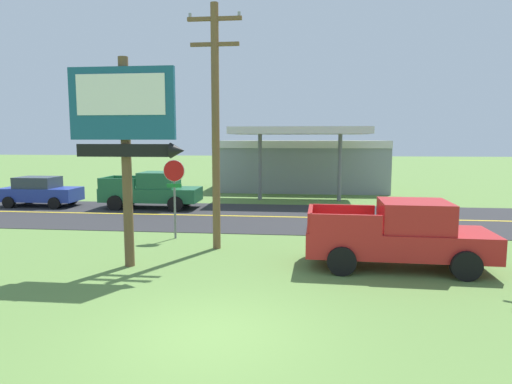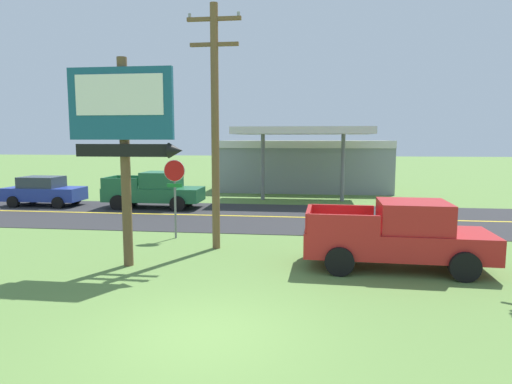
# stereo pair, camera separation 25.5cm
# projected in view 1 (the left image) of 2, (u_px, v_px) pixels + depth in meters

# --- Properties ---
(ground_plane) EXTENTS (180.00, 180.00, 0.00)m
(ground_plane) POSITION_uv_depth(u_px,v_px,m) (210.00, 335.00, 8.52)
(ground_plane) COLOR #5B7F3D
(road_asphalt) EXTENTS (140.00, 8.00, 0.02)m
(road_asphalt) POSITION_uv_depth(u_px,v_px,m) (268.00, 217.00, 21.35)
(road_asphalt) COLOR #2B2B2D
(road_asphalt) RESTS_ON ground
(road_centre_line) EXTENTS (126.00, 0.20, 0.01)m
(road_centre_line) POSITION_uv_depth(u_px,v_px,m) (268.00, 216.00, 21.35)
(road_centre_line) COLOR gold
(road_centre_line) RESTS_ON road_asphalt
(motel_sign) EXTENTS (3.28, 0.54, 6.00)m
(motel_sign) POSITION_uv_depth(u_px,v_px,m) (126.00, 125.00, 12.52)
(motel_sign) COLOR brown
(motel_sign) RESTS_ON ground
(stop_sign) EXTENTS (0.80, 0.08, 2.95)m
(stop_sign) POSITION_uv_depth(u_px,v_px,m) (174.00, 185.00, 16.53)
(stop_sign) COLOR slate
(stop_sign) RESTS_ON ground
(utility_pole) EXTENTS (1.79, 0.26, 8.07)m
(utility_pole) POSITION_uv_depth(u_px,v_px,m) (216.00, 121.00, 14.74)
(utility_pole) COLOR brown
(utility_pole) RESTS_ON ground
(gas_station) EXTENTS (12.00, 11.50, 4.40)m
(gas_station) POSITION_uv_depth(u_px,v_px,m) (301.00, 163.00, 32.48)
(gas_station) COLOR gray
(gas_station) RESTS_ON ground
(pickup_red_parked_on_lawn) EXTENTS (5.26, 2.37, 1.96)m
(pickup_red_parked_on_lawn) POSITION_uv_depth(u_px,v_px,m) (400.00, 235.00, 12.86)
(pickup_red_parked_on_lawn) COLOR red
(pickup_red_parked_on_lawn) RESTS_ON ground
(pickup_green_on_road) EXTENTS (5.20, 2.24, 1.96)m
(pickup_green_on_road) POSITION_uv_depth(u_px,v_px,m) (152.00, 191.00, 23.91)
(pickup_green_on_road) COLOR #1E6038
(pickup_green_on_road) RESTS_ON ground
(car_blue_mid_lane) EXTENTS (4.20, 2.00, 1.64)m
(car_blue_mid_lane) POSITION_uv_depth(u_px,v_px,m) (40.00, 191.00, 24.63)
(car_blue_mid_lane) COLOR #233893
(car_blue_mid_lane) RESTS_ON ground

